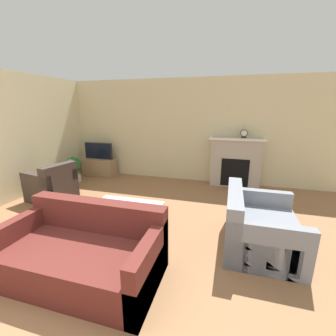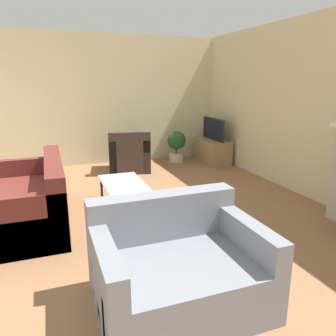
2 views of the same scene
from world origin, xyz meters
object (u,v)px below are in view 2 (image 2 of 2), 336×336
coffee_table (125,187)px  potted_plant (176,144)px  couch_sectional (28,203)px  armchair_by_window (129,156)px  couch_loveseat (177,270)px  tv (213,129)px

coffee_table → potted_plant: bearing=144.5°
couch_sectional → armchair_by_window: size_ratio=1.98×
couch_loveseat → coffee_table: bearing=88.5°
tv → armchair_by_window: tv is taller
tv → potted_plant: size_ratio=1.27×
couch_loveseat → armchair_by_window: (-4.13, 0.62, 0.01)m
tv → armchair_by_window: (0.03, -1.89, -0.44)m
tv → couch_sectional: bearing=-60.2°
coffee_table → potted_plant: (-2.42, 1.73, 0.05)m
couch_sectional → armchair_by_window: same height
armchair_by_window → potted_plant: (-0.35, 1.16, 0.09)m
tv → couch_sectional: 4.28m
couch_sectional → potted_plant: bearing=129.5°
armchair_by_window → couch_loveseat: bearing=92.1°
couch_sectional → potted_plant: size_ratio=2.68×
couch_sectional → armchair_by_window: (-2.09, 1.80, 0.02)m
couch_loveseat → couch_sectional: bearing=120.1°
couch_loveseat → armchair_by_window: 4.17m
tv → couch_sectional: tv is taller
potted_plant → couch_loveseat: bearing=-21.7°
tv → couch_loveseat: (4.16, -2.51, -0.45)m
coffee_table → potted_plant: potted_plant is taller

